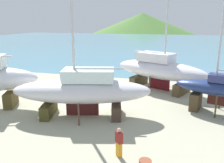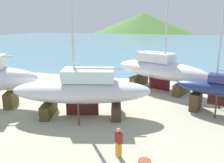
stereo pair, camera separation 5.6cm
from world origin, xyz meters
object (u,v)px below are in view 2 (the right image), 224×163
(sailboat_mid_port, at_px, (159,69))
(sailboat_far_slipway, at_px, (220,90))
(sailboat_large_starboard, at_px, (82,90))
(worker, at_px, (119,142))

(sailboat_mid_port, bearing_deg, sailboat_far_slipway, -22.78)
(sailboat_far_slipway, distance_m, sailboat_mid_port, 7.39)
(sailboat_large_starboard, height_order, sailboat_far_slipway, sailboat_large_starboard)
(sailboat_far_slipway, distance_m, worker, 9.93)
(sailboat_far_slipway, xyz_separation_m, worker, (-6.01, -7.83, -1.08))
(worker, bearing_deg, sailboat_large_starboard, 85.00)
(sailboat_large_starboard, distance_m, worker, 6.28)
(sailboat_large_starboard, relative_size, worker, 9.91)
(sailboat_large_starboard, xyz_separation_m, sailboat_mid_port, (5.00, 8.57, 0.13))
(sailboat_large_starboard, bearing_deg, sailboat_mid_port, -134.54)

